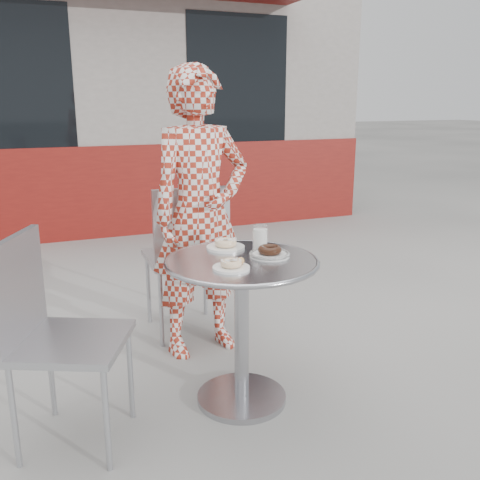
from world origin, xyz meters
name	(u,v)px	position (x,y,z in m)	size (l,w,h in m)	color
ground	(245,396)	(0.00, 0.00, 0.00)	(60.00, 60.00, 0.00)	#9E9C97
storefront	(91,99)	(0.00, 5.56, 1.49)	(6.02, 4.55, 3.00)	gray
bistro_table	(242,296)	(-0.03, -0.02, 0.56)	(0.74, 0.74, 0.75)	#B9B9BE
chair_far	(185,287)	(-0.05, 0.90, 0.30)	(0.48, 0.48, 0.98)	#ABAEB3
chair_left	(72,382)	(-0.83, -0.05, 0.29)	(0.59, 0.59, 0.94)	#ABAEB3
seated_person	(201,214)	(-0.02, 0.62, 0.84)	(0.61, 0.40, 1.67)	maroon
plate_far	(226,245)	(-0.03, 0.18, 0.76)	(0.19, 0.19, 0.05)	white
plate_near	(232,265)	(-0.12, -0.14, 0.76)	(0.17, 0.17, 0.04)	white
plate_checker	(270,253)	(0.12, -0.02, 0.76)	(0.20, 0.20, 0.05)	white
milk_cup	(260,238)	(0.13, 0.12, 0.80)	(0.08, 0.08, 0.12)	white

